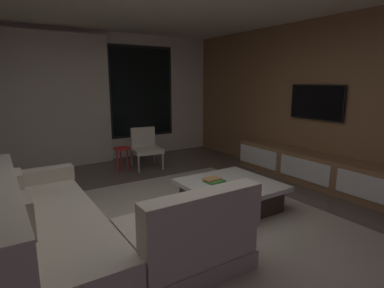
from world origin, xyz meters
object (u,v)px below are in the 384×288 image
at_px(book_stack_on_coffee_table, 214,180).
at_px(accent_chair_near_window, 145,146).
at_px(coffee_table, 230,195).
at_px(media_console, 315,170).
at_px(side_stool, 122,152).
at_px(mounted_tv, 317,102).
at_px(sectional_couch, 85,231).

relative_size(book_stack_on_coffee_table, accent_chair_near_window, 0.32).
bearing_deg(accent_chair_near_window, book_stack_on_coffee_table, -91.82).
bearing_deg(book_stack_on_coffee_table, accent_chair_near_window, 88.18).
xyz_separation_m(coffee_table, media_console, (1.78, -0.02, 0.06)).
distance_m(coffee_table, side_stool, 2.56).
height_order(accent_chair_near_window, media_console, accent_chair_near_window).
bearing_deg(book_stack_on_coffee_table, mounted_tv, 0.52).
relative_size(book_stack_on_coffee_table, media_console, 0.08).
bearing_deg(side_stool, sectional_couch, -117.14).
bearing_deg(accent_chair_near_window, media_console, -53.56).
relative_size(coffee_table, side_stool, 2.52).
xyz_separation_m(coffee_table, mounted_tv, (1.96, 0.18, 1.16)).
distance_m(side_stool, media_console, 3.45).
distance_m(sectional_couch, media_console, 3.75).
relative_size(sectional_couch, side_stool, 5.43).
bearing_deg(media_console, coffee_table, 179.27).
xyz_separation_m(accent_chair_near_window, mounted_tv, (2.05, -2.34, 0.92)).
height_order(coffee_table, book_stack_on_coffee_table, book_stack_on_coffee_table).
bearing_deg(media_console, accent_chair_near_window, 126.44).
height_order(coffee_table, side_stool, side_stool).
distance_m(book_stack_on_coffee_table, media_console, 1.96).
bearing_deg(book_stack_on_coffee_table, side_stool, 100.27).
height_order(sectional_couch, mounted_tv, mounted_tv).
bearing_deg(media_console, sectional_couch, -177.43).
relative_size(coffee_table, accent_chair_near_window, 1.49).
height_order(book_stack_on_coffee_table, side_stool, side_stool).
xyz_separation_m(coffee_table, accent_chair_near_window, (-0.09, 2.51, 0.25)).
bearing_deg(sectional_couch, coffee_table, 5.57).
xyz_separation_m(sectional_couch, media_console, (3.74, 0.17, -0.04)).
distance_m(coffee_table, mounted_tv, 2.29).
distance_m(coffee_table, media_console, 1.78).
bearing_deg(mounted_tv, accent_chair_near_window, 131.29).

